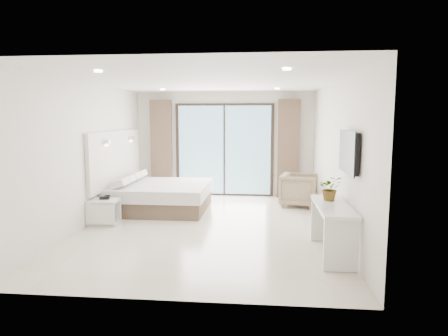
{
  "coord_description": "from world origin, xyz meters",
  "views": [
    {
      "loc": [
        0.99,
        -7.28,
        2.04
      ],
      "look_at": [
        0.25,
        0.4,
        1.07
      ],
      "focal_mm": 32.0,
      "sensor_mm": 36.0,
      "label": 1
    }
  ],
  "objects_px": {
    "armchair": "(299,188)",
    "console_desk": "(333,218)",
    "nightstand": "(104,212)",
    "bed": "(160,196)"
  },
  "relations": [
    {
      "from": "console_desk",
      "to": "armchair",
      "type": "xyz_separation_m",
      "value": [
        -0.19,
        3.34,
        -0.14
      ]
    },
    {
      "from": "bed",
      "to": "armchair",
      "type": "xyz_separation_m",
      "value": [
        3.12,
        0.66,
        0.11
      ]
    },
    {
      "from": "console_desk",
      "to": "armchair",
      "type": "relative_size",
      "value": 1.82
    },
    {
      "from": "nightstand",
      "to": "armchair",
      "type": "distance_m",
      "value": 4.37
    },
    {
      "from": "bed",
      "to": "armchair",
      "type": "distance_m",
      "value": 3.19
    },
    {
      "from": "nightstand",
      "to": "armchair",
      "type": "height_order",
      "value": "armchair"
    },
    {
      "from": "bed",
      "to": "nightstand",
      "type": "height_order",
      "value": "bed"
    },
    {
      "from": "armchair",
      "to": "console_desk",
      "type": "bearing_deg",
      "value": -165.5
    },
    {
      "from": "nightstand",
      "to": "console_desk",
      "type": "distance_m",
      "value": 4.28
    },
    {
      "from": "nightstand",
      "to": "armchair",
      "type": "bearing_deg",
      "value": 25.22
    }
  ]
}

